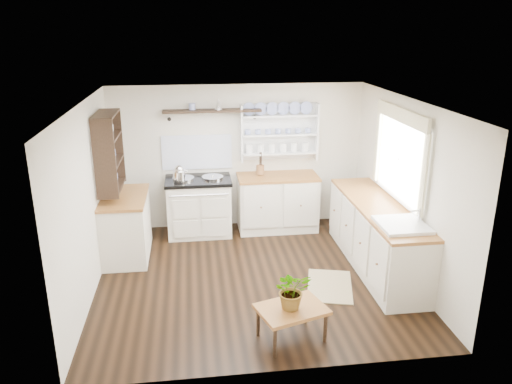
% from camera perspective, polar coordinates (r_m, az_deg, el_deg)
% --- Properties ---
extents(floor, '(4.00, 3.80, 0.01)m').
position_cam_1_polar(floor, '(6.68, -0.36, -9.69)').
color(floor, black).
rests_on(floor, ground).
extents(wall_back, '(4.00, 0.02, 2.30)m').
position_cam_1_polar(wall_back, '(8.03, -2.08, 4.05)').
color(wall_back, beige).
rests_on(wall_back, ground).
extents(wall_right, '(0.02, 3.80, 2.30)m').
position_cam_1_polar(wall_right, '(6.75, 16.70, 0.41)').
color(wall_right, beige).
rests_on(wall_right, ground).
extents(wall_left, '(0.02, 3.80, 2.30)m').
position_cam_1_polar(wall_left, '(6.31, -18.73, -1.08)').
color(wall_left, beige).
rests_on(wall_left, ground).
extents(ceiling, '(4.00, 3.80, 0.01)m').
position_cam_1_polar(ceiling, '(5.95, -0.41, 10.22)').
color(ceiling, white).
rests_on(ceiling, wall_back).
extents(window, '(0.08, 1.55, 1.22)m').
position_cam_1_polar(window, '(6.75, 16.13, 4.13)').
color(window, white).
rests_on(window, wall_right).
extents(aga_cooker, '(1.01, 0.70, 0.94)m').
position_cam_1_polar(aga_cooker, '(7.89, -6.52, -1.58)').
color(aga_cooker, beige).
rests_on(aga_cooker, floor).
extents(back_cabinets, '(1.27, 0.63, 0.90)m').
position_cam_1_polar(back_cabinets, '(8.03, 2.46, -1.12)').
color(back_cabinets, beige).
rests_on(back_cabinets, floor).
extents(right_cabinets, '(0.62, 2.43, 0.90)m').
position_cam_1_polar(right_cabinets, '(6.96, 13.59, -4.83)').
color(right_cabinets, beige).
rests_on(right_cabinets, floor).
extents(belfast_sink, '(0.55, 0.60, 0.45)m').
position_cam_1_polar(belfast_sink, '(6.20, 16.25, -4.64)').
color(belfast_sink, white).
rests_on(belfast_sink, right_cabinets).
extents(left_cabinets, '(0.62, 1.13, 0.90)m').
position_cam_1_polar(left_cabinets, '(7.33, -14.61, -3.71)').
color(left_cabinets, beige).
rests_on(left_cabinets, floor).
extents(plate_rack, '(1.20, 0.22, 0.90)m').
position_cam_1_polar(plate_rack, '(7.99, 2.60, 6.95)').
color(plate_rack, white).
rests_on(plate_rack, wall_back).
extents(high_shelf, '(1.50, 0.29, 0.16)m').
position_cam_1_polar(high_shelf, '(7.73, -5.04, 9.16)').
color(high_shelf, black).
rests_on(high_shelf, wall_back).
extents(left_shelving, '(0.28, 0.80, 1.05)m').
position_cam_1_polar(left_shelving, '(7.02, -16.47, 4.51)').
color(left_shelving, black).
rests_on(left_shelving, wall_left).
extents(kettle, '(0.19, 0.19, 0.23)m').
position_cam_1_polar(kettle, '(7.59, -8.77, 2.16)').
color(kettle, silver).
rests_on(kettle, aga_cooker).
extents(utensil_crock, '(0.13, 0.13, 0.15)m').
position_cam_1_polar(utensil_crock, '(7.90, 0.48, 2.56)').
color(utensil_crock, brown).
rests_on(utensil_crock, back_cabinets).
extents(center_table, '(0.81, 0.68, 0.37)m').
position_cam_1_polar(center_table, '(5.36, 4.10, -13.46)').
color(center_table, brown).
rests_on(center_table, floor).
extents(potted_plant, '(0.40, 0.35, 0.42)m').
position_cam_1_polar(potted_plant, '(5.23, 4.16, -11.09)').
color(potted_plant, '#3F7233').
rests_on(potted_plant, center_table).
extents(floor_rug, '(0.75, 0.96, 0.02)m').
position_cam_1_polar(floor_rug, '(6.52, 8.42, -10.58)').
color(floor_rug, olive).
rests_on(floor_rug, floor).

